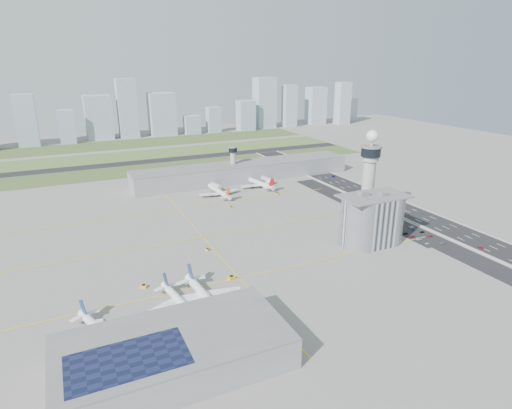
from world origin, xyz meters
name	(u,v)px	position (x,y,z in m)	size (l,w,h in m)	color
ground	(280,244)	(0.00, 0.00, 0.00)	(1000.00, 1000.00, 0.00)	gray
grass_strip_0	(163,168)	(-20.00, 225.00, 0.04)	(480.00, 50.00, 0.08)	#42592A
grass_strip_1	(148,154)	(-20.00, 300.00, 0.04)	(480.00, 60.00, 0.08)	#486B32
grass_strip_2	(136,143)	(-20.00, 380.00, 0.04)	(480.00, 70.00, 0.08)	#3F5528
runway	(155,161)	(-20.00, 262.00, 0.06)	(480.00, 22.00, 0.10)	black
highway	(419,216)	(115.00, 0.00, 0.05)	(28.00, 500.00, 0.10)	black
barrier_left	(405,219)	(101.00, 0.00, 0.60)	(0.60, 500.00, 1.20)	#9E9E99
barrier_right	(434,213)	(129.00, 0.00, 0.60)	(0.60, 500.00, 1.20)	#9E9E99
landside_road	(403,226)	(90.00, -10.00, 0.04)	(18.00, 260.00, 0.08)	black
parking_lot	(414,233)	(88.00, -22.00, 0.05)	(20.00, 44.00, 0.10)	black
taxiway_line_h_0	(239,278)	(-40.00, -30.00, 0.01)	(260.00, 0.60, 0.01)	yellow
taxiway_line_h_1	(203,237)	(-40.00, 30.00, 0.01)	(260.00, 0.60, 0.01)	yellow
taxiway_line_h_2	(178,209)	(-40.00, 90.00, 0.01)	(260.00, 0.60, 0.01)	yellow
taxiway_line_v	(203,237)	(-40.00, 30.00, 0.01)	(0.60, 260.00, 0.01)	yellow
control_tower	(369,174)	(72.00, 8.00, 35.04)	(14.00, 14.00, 64.50)	#ADAAA5
secondary_tower	(233,161)	(30.00, 150.00, 18.80)	(8.60, 8.60, 31.90)	#ADAAA5
admin_building	(372,220)	(51.99, -22.00, 15.30)	(42.00, 24.00, 33.50)	#B2B2B7
terminal_pier	(244,171)	(40.00, 148.00, 7.90)	(210.00, 32.00, 15.80)	gray
near_terminal	(174,352)	(-88.07, -82.02, 6.43)	(84.00, 42.00, 13.00)	gray
airplane_near_a	(101,327)	(-110.69, -52.40, 5.18)	(37.02, 31.46, 10.36)	white
airplane_near_b	(180,297)	(-75.21, -43.64, 5.13)	(36.66, 31.16, 10.27)	white
airplane_near_c	(206,292)	(-63.57, -46.10, 6.07)	(43.36, 36.86, 12.14)	white
airplane_far_a	(219,189)	(0.70, 110.25, 5.84)	(41.73, 35.47, 11.68)	white
airplane_far_b	(259,180)	(41.93, 119.37, 6.18)	(44.18, 37.55, 12.37)	white
jet_bridge_near_0	(98,345)	(-113.00, -61.00, 2.85)	(14.00, 3.00, 5.70)	silver
jet_bridge_near_1	(173,326)	(-83.00, -61.00, 2.85)	(14.00, 3.00, 5.70)	silver
jet_bridge_near_2	(239,309)	(-53.00, -61.00, 2.85)	(14.00, 3.00, 5.70)	silver
jet_bridge_far_0	(212,185)	(2.00, 132.00, 2.85)	(14.00, 3.00, 5.70)	silver
jet_bridge_far_1	(263,179)	(52.00, 132.00, 2.85)	(14.00, 3.00, 5.70)	silver
tug_0	(154,316)	(-88.24, -47.34, 0.94)	(2.23, 3.25, 1.89)	#CD9909
tug_1	(144,286)	(-87.17, -18.66, 0.93)	(2.19, 3.18, 1.85)	gold
tug_2	(231,277)	(-44.03, -29.18, 1.05)	(2.48, 3.60, 2.09)	gold
tug_3	(207,249)	(-43.96, 9.52, 0.81)	(1.90, 2.77, 1.61)	#F8AB21
tug_4	(231,207)	(-2.24, 75.63, 0.80)	(1.90, 2.76, 1.61)	gold
tug_5	(277,193)	(45.82, 91.32, 1.01)	(2.40, 3.49, 2.03)	orange
car_lot_0	(427,243)	(82.37, -39.17, 0.54)	(1.28, 3.19, 1.09)	silver
car_lot_1	(419,239)	(82.82, -31.81, 0.63)	(1.34, 3.85, 1.27)	gray
car_lot_2	(412,236)	(81.99, -26.77, 0.59)	(1.95, 4.23, 1.18)	maroon
car_lot_3	(406,233)	(82.01, -21.03, 0.56)	(1.57, 3.85, 1.12)	black
car_lot_4	(398,229)	(82.32, -13.39, 0.55)	(1.30, 3.24, 1.10)	navy
car_lot_5	(388,224)	(82.80, -2.95, 0.65)	(1.38, 3.97, 1.31)	silver
car_lot_6	(443,242)	(92.28, -42.20, 0.61)	(2.04, 4.41, 1.23)	slate
car_lot_7	(430,236)	(92.99, -31.21, 0.58)	(1.62, 3.99, 1.16)	#A41D26
car_lot_8	(422,232)	(93.61, -23.92, 0.61)	(1.43, 3.55, 1.21)	black
car_lot_9	(415,230)	(92.02, -18.77, 0.54)	(1.15, 3.28, 1.08)	navy
car_lot_10	(411,227)	(93.36, -14.42, 0.62)	(2.07, 4.50, 1.25)	silver
car_lot_11	(399,222)	(92.59, -3.73, 0.60)	(1.68, 4.12, 1.20)	#8B8DA0
car_hw_0	(481,248)	(106.83, -57.68, 0.56)	(1.32, 3.28, 1.12)	#A20730
car_hw_1	(383,201)	(114.25, 37.98, 0.57)	(1.21, 3.47, 1.14)	black
car_hw_2	(333,176)	(122.38, 118.96, 0.66)	(2.19, 4.74, 1.32)	navy
car_hw_4	(289,165)	(106.84, 179.31, 0.54)	(1.29, 3.19, 1.09)	#9A9CA3
skyline_bldg_5	(26,120)	(-150.11, 419.66, 33.44)	(25.49, 20.39, 66.89)	#9EADC1
skyline_bldg_6	(67,127)	(-102.68, 417.90, 22.60)	(20.04, 16.03, 45.20)	#9EADC1
skyline_bldg_7	(98,117)	(-59.44, 436.89, 30.61)	(35.76, 28.61, 61.22)	#9EADC1
skyline_bldg_8	(127,109)	(-19.42, 431.56, 41.69)	(26.33, 21.06, 83.39)	#9EADC1
skyline_bldg_9	(162,114)	(30.27, 432.32, 31.06)	(36.96, 29.57, 62.11)	#9EADC1
skyline_bldg_10	(192,125)	(73.27, 423.68, 13.87)	(23.01, 18.41, 27.75)	#9EADC1
skyline_bldg_11	(214,120)	(108.28, 423.34, 19.48)	(20.22, 16.18, 38.97)	#9EADC1
skyline_bldg_12	(246,116)	(162.17, 421.29, 23.44)	(26.14, 20.92, 46.89)	#9EADC1
skyline_bldg_13	(264,103)	(201.27, 433.27, 40.60)	(32.26, 25.81, 81.20)	#9EADC1
skyline_bldg_14	(289,106)	(244.74, 426.38, 34.37)	(21.59, 17.28, 68.75)	#9EADC1
skyline_bldg_15	(316,106)	(302.83, 435.54, 31.70)	(30.25, 24.20, 63.40)	#9EADC1
skyline_bldg_16	(343,103)	(345.49, 415.96, 35.78)	(23.04, 18.43, 71.56)	#9EADC1
skyline_bldg_17	(349,110)	(382.05, 443.29, 20.53)	(22.64, 18.11, 41.06)	#9EADC1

